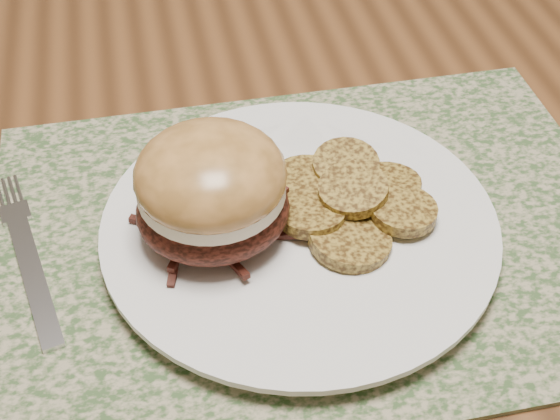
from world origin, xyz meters
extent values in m
cube|color=brown|center=(0.00, 0.00, 0.73)|extent=(1.50, 0.90, 0.04)
cube|color=#38532B|center=(-0.17, -0.13, 0.75)|extent=(0.45, 0.33, 0.00)
cylinder|color=white|center=(-0.19, -0.13, 0.76)|extent=(0.26, 0.26, 0.02)
ellipsoid|color=black|center=(-0.24, -0.13, 0.79)|extent=(0.11, 0.11, 0.04)
cylinder|color=#F2E2C6|center=(-0.24, -0.13, 0.81)|extent=(0.10, 0.10, 0.01)
ellipsoid|color=#B4793B|center=(-0.24, -0.13, 0.82)|extent=(0.11, 0.11, 0.05)
cylinder|color=olive|center=(-0.17, -0.10, 0.77)|extent=(0.07, 0.07, 0.01)
cylinder|color=olive|center=(-0.14, -0.10, 0.78)|extent=(0.07, 0.07, 0.02)
cylinder|color=olive|center=(-0.12, -0.12, 0.77)|extent=(0.07, 0.07, 0.02)
cylinder|color=olive|center=(-0.18, -0.14, 0.78)|extent=(0.07, 0.07, 0.02)
cylinder|color=olive|center=(-0.15, -0.13, 0.79)|extent=(0.06, 0.06, 0.02)
cylinder|color=olive|center=(-0.12, -0.15, 0.78)|extent=(0.06, 0.06, 0.01)
cylinder|color=olive|center=(-0.16, -0.16, 0.77)|extent=(0.07, 0.07, 0.02)
cube|color=silver|center=(-0.37, -0.14, 0.76)|extent=(0.04, 0.12, 0.00)
cube|color=silver|center=(-0.38, -0.07, 0.76)|extent=(0.02, 0.02, 0.00)
camera|label=1|loc=(-0.28, -0.51, 1.15)|focal=50.00mm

